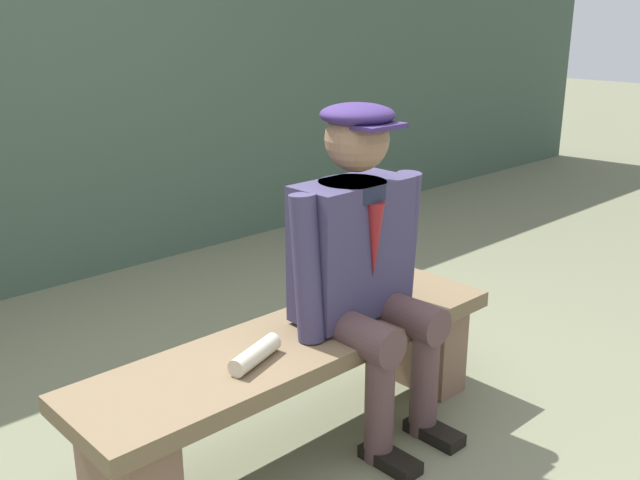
{
  "coord_description": "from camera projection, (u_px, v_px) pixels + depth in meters",
  "views": [
    {
      "loc": [
        1.6,
        1.83,
        1.62
      ],
      "look_at": [
        -0.11,
        0.0,
        0.81
      ],
      "focal_mm": 40.4,
      "sensor_mm": 36.0,
      "label": 1
    }
  ],
  "objects": [
    {
      "name": "seated_man",
      "position": [
        363.0,
        256.0,
        2.73
      ],
      "size": [
        0.64,
        0.59,
        1.29
      ],
      "color": "#3B3558",
      "rests_on": "ground"
    },
    {
      "name": "rolled_magazine",
      "position": [
        255.0,
        355.0,
        2.46
      ],
      "size": [
        0.25,
        0.14,
        0.06
      ],
      "primitive_type": "cylinder",
      "rotation": [
        0.0,
        1.57,
        0.33
      ],
      "color": "beige",
      "rests_on": "bench"
    },
    {
      "name": "stadium_wall",
      "position": [
        24.0,
        114.0,
        4.15
      ],
      "size": [
        12.0,
        0.24,
        2.07
      ],
      "primitive_type": "cube",
      "color": "#3D5242",
      "rests_on": "ground"
    },
    {
      "name": "ground_plane",
      "position": [
        299.0,
        442.0,
        2.81
      ],
      "size": [
        30.0,
        30.0,
        0.0
      ],
      "primitive_type": "plane",
      "color": "#6A6C52"
    },
    {
      "name": "bench",
      "position": [
        299.0,
        371.0,
        2.72
      ],
      "size": [
        1.77,
        0.47,
        0.46
      ],
      "color": "brown",
      "rests_on": "ground"
    }
  ]
}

